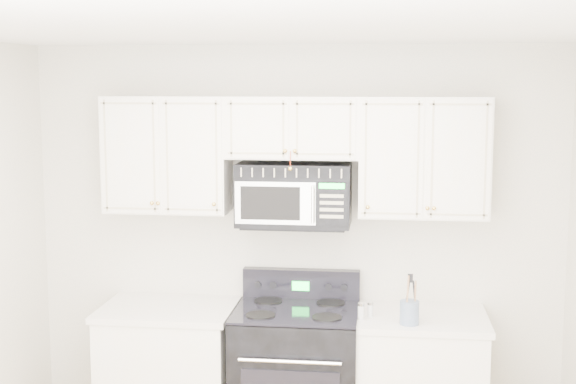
# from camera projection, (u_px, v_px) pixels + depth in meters

# --- Properties ---
(room) EXTENTS (3.51, 3.51, 2.61)m
(room) POSITION_uv_depth(u_px,v_px,m) (253.00, 318.00, 3.62)
(room) COLOR olive
(room) RESTS_ON ground
(base_cabinet_left) EXTENTS (0.86, 0.65, 0.92)m
(base_cabinet_left) POSITION_uv_depth(u_px,v_px,m) (170.00, 379.00, 5.25)
(base_cabinet_left) COLOR silver
(base_cabinet_left) RESTS_ON ground
(range) EXTENTS (0.78, 0.71, 1.12)m
(range) POSITION_uv_depth(u_px,v_px,m) (296.00, 377.00, 5.13)
(range) COLOR black
(range) RESTS_ON ground
(upper_cabinets) EXTENTS (2.44, 0.37, 0.75)m
(upper_cabinets) POSITION_uv_depth(u_px,v_px,m) (293.00, 150.00, 5.09)
(upper_cabinets) COLOR silver
(upper_cabinets) RESTS_ON ground
(microwave) EXTENTS (0.72, 0.41, 0.40)m
(microwave) POSITION_uv_depth(u_px,v_px,m) (294.00, 194.00, 5.11)
(microwave) COLOR black
(microwave) RESTS_ON ground
(utensil_crock) EXTENTS (0.11, 0.11, 0.31)m
(utensil_crock) POSITION_uv_depth(u_px,v_px,m) (410.00, 312.00, 4.79)
(utensil_crock) COLOR slate
(utensil_crock) RESTS_ON base_cabinet_right
(shaker_salt) EXTENTS (0.04, 0.04, 0.10)m
(shaker_salt) POSITION_uv_depth(u_px,v_px,m) (361.00, 311.00, 4.89)
(shaker_salt) COLOR #BCBCBC
(shaker_salt) RESTS_ON base_cabinet_right
(shaker_pepper) EXTENTS (0.04, 0.04, 0.09)m
(shaker_pepper) POSITION_uv_depth(u_px,v_px,m) (370.00, 309.00, 4.95)
(shaker_pepper) COLOR #BCBCBC
(shaker_pepper) RESTS_ON base_cabinet_right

